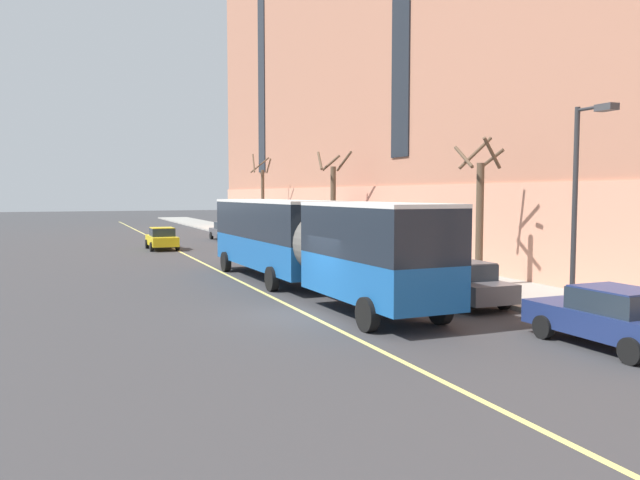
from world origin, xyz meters
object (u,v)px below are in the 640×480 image
(street_lamp, at_px, (581,187))
(street_tree_mid_block, at_px, (480,210))
(taxi_cab, at_px, (162,239))
(parked_car_black_6, at_px, (374,263))
(parked_car_navy_7, at_px, (612,318))
(parked_car_darkgray_4, at_px, (459,283))
(street_tree_far_uptown, at_px, (333,202))
(parked_car_darkgray_0, at_px, (225,231))
(city_bus, at_px, (304,239))
(parked_car_darkgray_3, at_px, (254,237))
(parked_car_silver_5, at_px, (302,248))
(street_tree_far_downtown, at_px, (262,197))

(street_lamp, bearing_deg, street_tree_mid_block, 79.64)
(taxi_cab, bearing_deg, street_lamp, -74.68)
(parked_car_black_6, relative_size, parked_car_navy_7, 0.97)
(parked_car_darkgray_4, xyz_separation_m, street_tree_mid_block, (2.92, 2.78, 2.47))
(taxi_cab, relative_size, street_tree_far_uptown, 0.65)
(parked_car_darkgray_0, height_order, street_tree_mid_block, street_tree_mid_block)
(parked_car_navy_7, bearing_deg, parked_car_black_6, 89.56)
(parked_car_navy_7, distance_m, street_lamp, 4.76)
(parked_car_black_6, bearing_deg, parked_car_navy_7, -90.44)
(parked_car_black_6, xyz_separation_m, taxi_cab, (-6.54, 19.58, -0.00))
(city_bus, relative_size, street_tree_far_uptown, 2.82)
(parked_car_darkgray_0, distance_m, parked_car_darkgray_3, 8.40)
(parked_car_darkgray_3, xyz_separation_m, street_tree_far_uptown, (3.13, -7.14, 2.61))
(parked_car_silver_5, bearing_deg, parked_car_navy_7, -89.59)
(parked_car_darkgray_3, relative_size, parked_car_navy_7, 1.05)
(parked_car_darkgray_3, relative_size, taxi_cab, 1.13)
(parked_car_black_6, bearing_deg, street_tree_far_uptown, 75.57)
(parked_car_darkgray_0, height_order, parked_car_darkgray_4, same)
(taxi_cab, bearing_deg, parked_car_darkgray_3, -11.40)
(parked_car_darkgray_4, relative_size, parked_car_navy_7, 1.03)
(parked_car_silver_5, relative_size, street_tree_far_downtown, 0.65)
(city_bus, distance_m, parked_car_black_6, 4.48)
(parked_car_darkgray_0, relative_size, parked_car_darkgray_4, 0.95)
(parked_car_darkgray_3, distance_m, parked_car_black_6, 18.31)
(city_bus, distance_m, street_lamp, 10.63)
(street_tree_far_uptown, xyz_separation_m, street_tree_far_downtown, (-0.02, 14.99, 0.21))
(street_tree_far_downtown, bearing_deg, street_tree_far_uptown, -89.91)
(taxi_cab, height_order, street_lamp, street_lamp)
(street_lamp, bearing_deg, parked_car_darkgray_0, 92.99)
(parked_car_silver_5, xyz_separation_m, street_tree_far_uptown, (3.13, 2.81, 2.61))
(street_tree_mid_block, xyz_separation_m, street_tree_far_uptown, (-0.00, 14.99, 0.15))
(parked_car_darkgray_4, relative_size, street_lamp, 0.73)
(taxi_cab, height_order, street_tree_far_uptown, street_tree_far_uptown)
(parked_car_darkgray_0, xyz_separation_m, street_tree_far_downtown, (3.12, -0.55, 2.82))
(parked_car_darkgray_3, bearing_deg, parked_car_darkgray_0, 90.11)
(parked_car_darkgray_4, distance_m, street_tree_far_uptown, 18.20)
(taxi_cab, bearing_deg, street_tree_far_uptown, -41.76)
(parked_car_darkgray_0, distance_m, taxi_cab, 9.50)
(parked_car_silver_5, xyz_separation_m, street_lamp, (1.93, -18.77, 3.33))
(parked_car_silver_5, height_order, street_tree_mid_block, street_tree_mid_block)
(parked_car_navy_7, height_order, taxi_cab, same)
(parked_car_darkgray_3, bearing_deg, street_lamp, -86.17)
(parked_car_darkgray_4, bearing_deg, city_bus, 128.18)
(parked_car_darkgray_0, bearing_deg, parked_car_silver_5, -89.97)
(taxi_cab, bearing_deg, parked_car_silver_5, -60.75)
(parked_car_darkgray_4, bearing_deg, parked_car_silver_5, 90.82)
(parked_car_silver_5, bearing_deg, street_tree_far_downtown, 80.09)
(parked_car_darkgray_4, bearing_deg, taxi_cab, 103.94)
(parked_car_darkgray_0, bearing_deg, parked_car_navy_7, -89.76)
(city_bus, bearing_deg, street_tree_far_downtown, 76.22)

